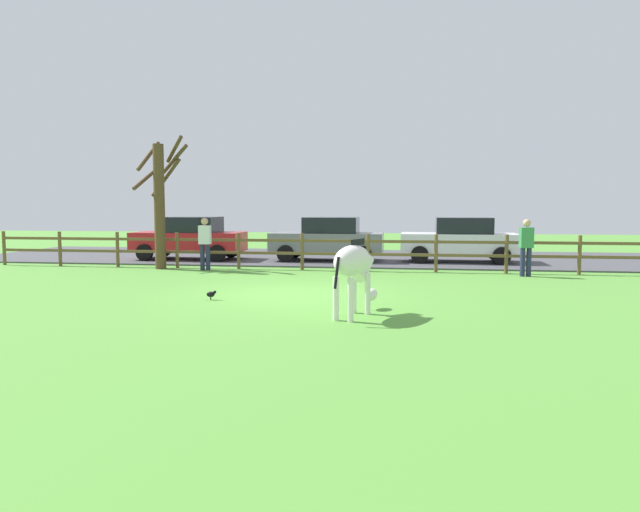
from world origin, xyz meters
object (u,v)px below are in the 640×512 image
Objects in this scene: zebra at (354,266)px; parked_car_red at (190,238)px; bare_tree at (160,199)px; parked_car_white at (460,239)px; parked_car_grey at (328,239)px; visitor_left_of_tree at (205,241)px; crow_on_grass at (211,294)px; visitor_right_of_tree at (526,245)px.

parked_car_red reaches higher than zebra.
parked_car_white is (9.64, 3.21, -1.37)m from bare_tree.
parked_car_white is at bearing 18.42° from bare_tree.
bare_tree reaches higher than parked_car_grey.
parked_car_grey is (-4.63, -0.21, 0.00)m from parked_car_white.
visitor_left_of_tree reaches higher than parked_car_white.
zebra is 10.31m from parked_car_grey.
parked_car_white is at bearing 23.06° from visitor_left_of_tree.
parked_car_white is at bearing 2.63° from parked_car_red.
crow_on_grass is 8.87m from parked_car_grey.
parked_car_white and parked_car_grey have the same top height.
visitor_left_of_tree is (-3.45, -3.23, 0.06)m from parked_car_grey.
parked_car_red is 11.71m from visitor_right_of_tree.
crow_on_grass is 0.13× the size of visitor_right_of_tree.
zebra is 0.47× the size of parked_car_red.
bare_tree is 2.57× the size of visitor_right_of_tree.
parked_car_grey is at bearing 43.10° from visitor_left_of_tree.
visitor_right_of_tree is (6.17, -3.41, 0.06)m from parked_car_grey.
visitor_left_of_tree is (1.66, -3.00, 0.06)m from parked_car_red.
zebra is 3.59m from crow_on_grass.
bare_tree is at bearing 133.90° from zebra.
visitor_right_of_tree is at bearing -28.92° from parked_car_grey.
crow_on_grass is 0.05× the size of parked_car_red.
parked_car_grey is 7.05m from visitor_right_of_tree.
parked_car_white is 4.64m from parked_car_grey.
parked_car_grey is (-1.86, 10.14, -0.08)m from zebra.
parked_car_white is (2.77, 10.35, -0.08)m from zebra.
parked_car_white is 2.45× the size of visitor_left_of_tree.
visitor_right_of_tree is (11.28, -3.17, 0.06)m from parked_car_red.
parked_car_white is 8.79m from visitor_left_of_tree.
visitor_left_of_tree reaches higher than parked_car_grey.
visitor_right_of_tree is (11.18, -0.41, -1.31)m from bare_tree.
zebra is 12.11m from parked_car_red.
parked_car_red is at bearing -177.37° from parked_car_white.
visitor_right_of_tree reaches higher than parked_car_red.
crow_on_grass is at bearing -144.61° from visitor_right_of_tree.
parked_car_white is 3.93m from visitor_right_of_tree.
parked_car_grey is (5.11, 0.24, 0.00)m from parked_car_red.
bare_tree reaches higher than zebra.
visitor_right_of_tree is (1.53, -3.62, 0.06)m from parked_car_white.
bare_tree reaches higher than crow_on_grass.
visitor_left_of_tree is at bearing -136.90° from parked_car_grey.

